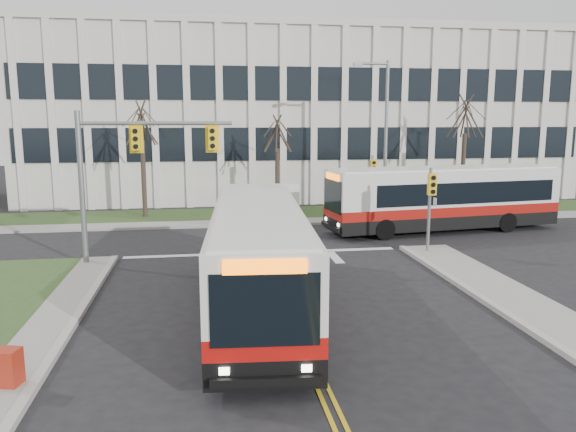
# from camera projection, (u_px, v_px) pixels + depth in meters

# --- Properties ---
(ground) EXTENTS (120.00, 120.00, 0.00)m
(ground) POSITION_uv_depth(u_px,v_px,m) (291.00, 316.00, 16.89)
(ground) COLOR black
(ground) RESTS_ON ground
(sidewalk_cross) EXTENTS (44.00, 1.60, 0.14)m
(sidewalk_cross) POSITION_uv_depth(u_px,v_px,m) (336.00, 221.00, 32.42)
(sidewalk_cross) COLOR #9E9B93
(sidewalk_cross) RESTS_ON ground
(building_lawn) EXTENTS (44.00, 5.00, 0.12)m
(building_lawn) POSITION_uv_depth(u_px,v_px,m) (325.00, 213.00, 35.15)
(building_lawn) COLOR #2F4B20
(building_lawn) RESTS_ON ground
(office_building) EXTENTS (40.00, 16.00, 12.00)m
(office_building) POSITION_uv_depth(u_px,v_px,m) (295.00, 117.00, 45.83)
(office_building) COLOR silver
(office_building) RESTS_ON ground
(mast_arm_signal) EXTENTS (6.11, 0.38, 6.20)m
(mast_arm_signal) POSITION_uv_depth(u_px,v_px,m) (124.00, 160.00, 22.32)
(mast_arm_signal) COLOR slate
(mast_arm_signal) RESTS_ON ground
(signal_pole_near) EXTENTS (0.34, 0.39, 3.80)m
(signal_pole_near) POSITION_uv_depth(u_px,v_px,m) (431.00, 198.00, 24.24)
(signal_pole_near) COLOR slate
(signal_pole_near) RESTS_ON ground
(signal_pole_far) EXTENTS (0.34, 0.39, 3.80)m
(signal_pole_far) POSITION_uv_depth(u_px,v_px,m) (372.00, 178.00, 32.52)
(signal_pole_far) COLOR slate
(signal_pole_far) RESTS_ON ground
(streetlight) EXTENTS (2.15, 0.25, 9.20)m
(streetlight) POSITION_uv_depth(u_px,v_px,m) (383.00, 131.00, 32.96)
(streetlight) COLOR slate
(streetlight) RESTS_ON ground
(directory_sign) EXTENTS (1.50, 0.12, 2.00)m
(directory_sign) POSITION_uv_depth(u_px,v_px,m) (287.00, 197.00, 34.11)
(directory_sign) COLOR slate
(directory_sign) RESTS_ON ground
(tree_left) EXTENTS (1.80, 1.80, 7.70)m
(tree_left) POSITION_uv_depth(u_px,v_px,m) (141.00, 125.00, 32.60)
(tree_left) COLOR #42352B
(tree_left) RESTS_ON ground
(tree_mid) EXTENTS (1.80, 1.80, 6.82)m
(tree_mid) POSITION_uv_depth(u_px,v_px,m) (277.00, 135.00, 34.08)
(tree_mid) COLOR #42352B
(tree_mid) RESTS_ON ground
(tree_right) EXTENTS (1.80, 1.80, 8.25)m
(tree_right) POSITION_uv_depth(u_px,v_px,m) (466.00, 118.00, 35.47)
(tree_right) COLOR #42352B
(tree_right) RESTS_ON ground
(bus_main) EXTENTS (3.45, 12.16, 3.20)m
(bus_main) POSITION_uv_depth(u_px,v_px,m) (258.00, 259.00, 17.32)
(bus_main) COLOR silver
(bus_main) RESTS_ON ground
(bus_cross) EXTENTS (12.65, 4.30, 3.31)m
(bus_cross) POSITION_uv_depth(u_px,v_px,m) (443.00, 200.00, 29.54)
(bus_cross) COLOR silver
(bus_cross) RESTS_ON ground
(newspaper_box_red) EXTENTS (0.60, 0.57, 0.95)m
(newspaper_box_red) POSITION_uv_depth(u_px,v_px,m) (8.00, 370.00, 12.21)
(newspaper_box_red) COLOR #A12514
(newspaper_box_red) RESTS_ON ground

